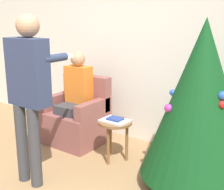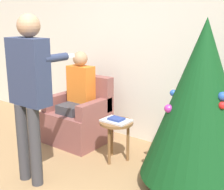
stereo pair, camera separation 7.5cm
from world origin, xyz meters
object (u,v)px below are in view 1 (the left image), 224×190
person_standing (29,84)px  side_stool (115,128)px  christmas_tree (201,100)px  person_seated (75,94)px  armchair (77,119)px

person_standing → side_stool: size_ratio=3.49×
christmas_tree → side_stool: size_ratio=3.43×
christmas_tree → person_standing: (-1.45, -0.91, 0.13)m
person_seated → side_stool: (0.78, -0.15, -0.28)m
person_seated → christmas_tree: bearing=-4.6°
christmas_tree → person_seated: (-1.80, 0.15, -0.23)m
armchair → person_seated: size_ratio=0.73×
christmas_tree → side_stool: christmas_tree is taller
christmas_tree → person_standing: person_standing is taller
christmas_tree → side_stool: (-1.02, -0.01, -0.51)m
christmas_tree → person_seated: 1.82m
person_seated → side_stool: 0.84m
christmas_tree → person_standing: size_ratio=0.98×
christmas_tree → person_standing: 1.72m
person_standing → side_stool: person_standing is taller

